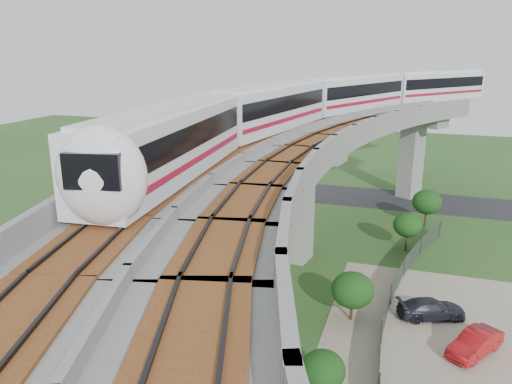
% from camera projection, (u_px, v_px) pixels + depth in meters
% --- Properties ---
extents(ground, '(160.00, 160.00, 0.00)m').
position_uv_depth(ground, '(245.00, 320.00, 31.78)').
color(ground, '#2A5321').
rests_on(ground, ground).
extents(dirt_lot, '(18.00, 26.00, 0.04)m').
position_uv_depth(dirt_lot, '(487.00, 383.00, 25.81)').
color(dirt_lot, gray).
rests_on(dirt_lot, ground).
extents(asphalt_road, '(60.00, 8.00, 0.03)m').
position_uv_depth(asphalt_road, '(328.00, 194.00, 59.19)').
color(asphalt_road, '#232326').
rests_on(asphalt_road, ground).
extents(viaduct, '(19.58, 73.98, 11.40)m').
position_uv_depth(viaduct, '(308.00, 189.00, 28.12)').
color(viaduct, '#99968E').
rests_on(viaduct, ground).
extents(metro_train, '(20.99, 58.84, 3.64)m').
position_uv_depth(metro_train, '(337.00, 101.00, 42.73)').
color(metro_train, silver).
rests_on(metro_train, ground).
extents(fence, '(3.87, 38.73, 1.50)m').
position_uv_depth(fence, '(404.00, 336.00, 28.69)').
color(fence, '#2D382D').
rests_on(fence, ground).
extents(tree_0, '(2.78, 2.78, 3.67)m').
position_uv_depth(tree_0, '(427.00, 202.00, 47.78)').
color(tree_0, '#382314').
rests_on(tree_0, ground).
extents(tree_1, '(2.41, 2.41, 3.37)m').
position_uv_depth(tree_1, '(408.00, 225.00, 42.01)').
color(tree_1, '#382314').
rests_on(tree_1, ground).
extents(tree_2, '(2.67, 2.67, 3.25)m').
position_uv_depth(tree_2, '(352.00, 290.00, 31.25)').
color(tree_2, '#382314').
rests_on(tree_2, ground).
extents(tree_3, '(2.15, 2.15, 3.01)m').
position_uv_depth(tree_3, '(323.00, 370.00, 23.53)').
color(tree_3, '#382314').
rests_on(tree_3, ground).
extents(car_red, '(3.39, 4.09, 1.32)m').
position_uv_depth(car_red, '(475.00, 343.00, 28.11)').
color(car_red, maroon).
rests_on(car_red, dirt_lot).
extents(car_dark, '(4.64, 3.24, 1.25)m').
position_uv_depth(car_dark, '(431.00, 309.00, 31.88)').
color(car_dark, black).
rests_on(car_dark, dirt_lot).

